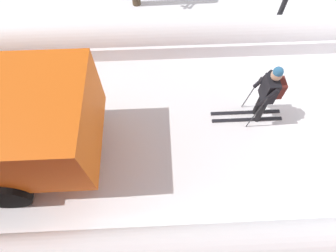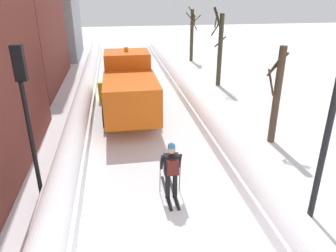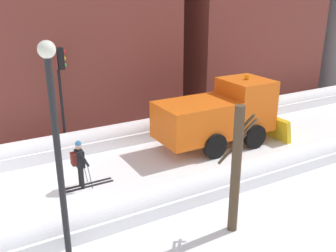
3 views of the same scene
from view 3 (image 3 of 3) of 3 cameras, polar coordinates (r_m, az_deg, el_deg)
name	(u,v)px [view 3 (image 3 of 3)]	position (r m, az deg, el deg)	size (l,w,h in m)	color
ground_plane	(243,144)	(17.65, 11.47, -2.72)	(80.00, 80.00, 0.00)	white
snowbank_left	(208,118)	(19.62, 6.09, 1.15)	(1.10, 36.00, 0.96)	white
snowbank_right	(292,160)	(15.65, 18.43, -5.01)	(1.10, 36.00, 0.90)	white
plow_truck	(221,114)	(16.96, 8.10, 1.87)	(3.20, 5.98, 3.12)	orange
skier	(80,162)	(13.56, -13.37, -5.38)	(0.62, 1.80, 1.81)	black
traffic_light_pole	(62,80)	(16.47, -15.93, 6.79)	(0.28, 0.42, 4.49)	black
street_lamp	(56,133)	(9.02, -16.79, -1.08)	(0.40, 0.40, 5.69)	black
bare_tree_near	(236,169)	(10.67, 10.38, -6.46)	(0.81, 0.88, 3.83)	#4A3928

